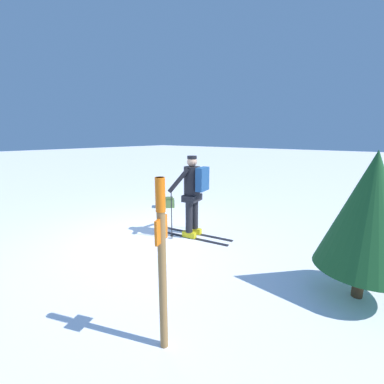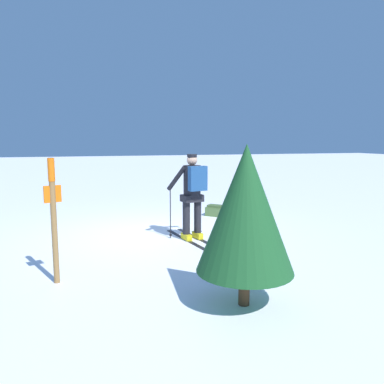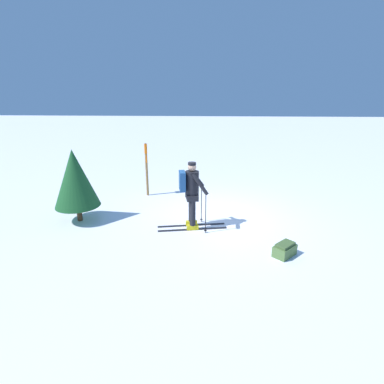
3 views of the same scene
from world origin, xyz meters
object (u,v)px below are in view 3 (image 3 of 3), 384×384
pine_tree (75,178)px  skier (191,191)px  dropped_backpack (285,250)px  trail_marker (146,165)px

pine_tree → skier: bearing=84.8°
dropped_backpack → trail_marker: bearing=-135.5°
skier → dropped_backpack: size_ratio=3.15×
dropped_backpack → pine_tree: (-1.59, -5.24, 1.07)m
skier → dropped_backpack: skier is taller
pine_tree → dropped_backpack: bearing=73.1°
skier → trail_marker: 3.05m
dropped_backpack → pine_tree: size_ratio=0.29×
trail_marker → pine_tree: bearing=-32.5°
skier → pine_tree: pine_tree is taller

